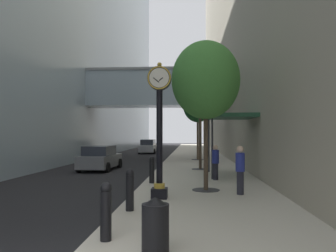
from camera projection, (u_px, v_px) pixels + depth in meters
The scene contains 15 objects.
ground_plane at pixel (168, 159), 31.68m from camera, with size 110.00×110.00×0.00m, color black.
sidewalk_right at pixel (197, 156), 34.48m from camera, with size 5.61×80.00×0.14m, color beige.
street_clock at pixel (159, 123), 11.67m from camera, with size 0.84×0.55×4.78m.
bollard_nearest at pixel (106, 210), 7.00m from camera, with size 0.25×0.25×1.22m.
bollard_second at pixel (130, 189), 9.73m from camera, with size 0.25×0.25×1.22m.
bollard_fourth at pixel (152, 169), 15.19m from camera, with size 0.25×0.25×1.22m.
street_tree_near at pixel (206, 80), 13.36m from camera, with size 2.74×2.74×6.00m.
street_tree_mid_near at pixel (200, 84), 21.31m from camera, with size 2.61×2.61×7.01m.
street_tree_mid_far at pixel (198, 106), 29.22m from camera, with size 2.56×2.56×6.23m.
trash_bin at pixel (155, 224), 6.27m from camera, with size 0.53×0.53×1.05m.
pedestrian_walking at pixel (240, 168), 12.34m from camera, with size 0.40×0.40×1.81m.
pedestrian_by_clock at pixel (216, 161), 16.27m from camera, with size 0.48×0.48×1.71m.
storefront_awning at pixel (230, 118), 18.07m from camera, with size 2.40×3.60×3.30m.
car_grey_near at pixel (100, 158), 22.01m from camera, with size 2.20×4.42×1.61m.
car_silver_mid at pixel (148, 147), 41.07m from camera, with size 2.05×4.56×1.73m.
Camera 1 is at (2.23, -4.67, 2.38)m, focal length 35.54 mm.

